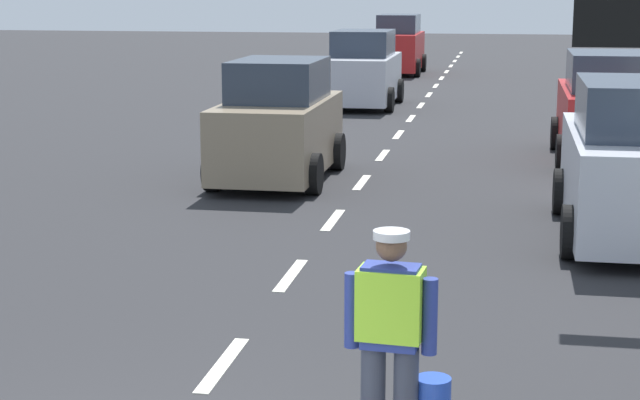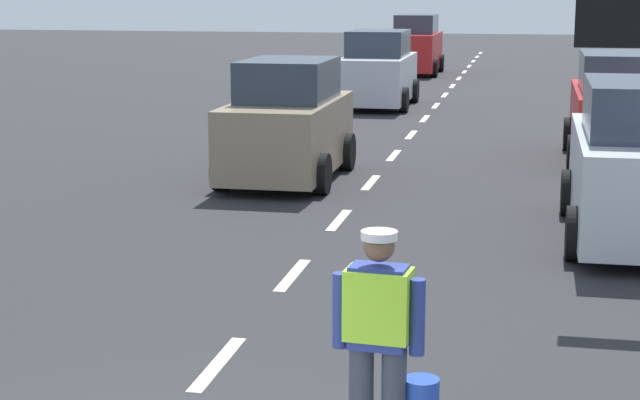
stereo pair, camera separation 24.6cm
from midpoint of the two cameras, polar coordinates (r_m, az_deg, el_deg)
name	(u,v)px [view 1 (the left image)]	position (r m, az deg, el deg)	size (l,w,h in m)	color
ground_plane	(412,117)	(27.24, 4.75, 4.49)	(96.00, 96.00, 0.00)	#28282B
lane_center_line	(425,100)	(31.39, 5.50, 5.43)	(0.14, 46.40, 0.01)	silver
road_worker	(394,332)	(7.51, 3.08, -7.17)	(0.77, 0.36, 1.67)	#383D4C
car_oncoming_second	(363,71)	(29.55, 2.10, 6.99)	(2.02, 4.07, 2.11)	silver
car_parked_far	(606,111)	(20.92, 14.92, 4.69)	(1.91, 4.26, 2.10)	red
car_parked_curbside	(636,165)	(14.59, 16.32, 1.82)	(2.00, 4.28, 2.12)	silver
car_oncoming_lead	(278,125)	(18.27, -2.66, 4.10)	(1.92, 3.82, 2.09)	gray
car_oncoming_third	(398,46)	(40.66, 4.10, 8.32)	(1.93, 4.20, 2.25)	red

